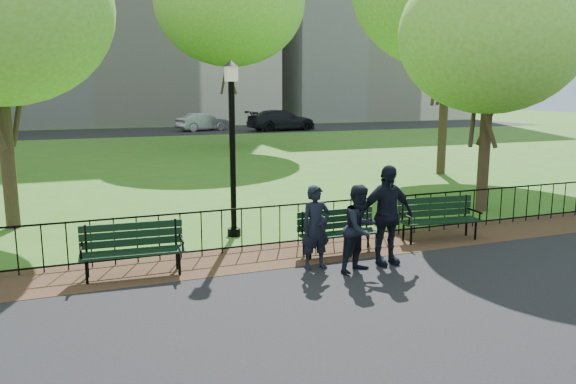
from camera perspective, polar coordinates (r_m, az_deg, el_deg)
name	(u,v)px	position (r m, az deg, el deg)	size (l,w,h in m)	color
ground	(352,274)	(9.93, 6.55, -8.32)	(120.00, 120.00, 0.00)	#3B661A
asphalt_path	(487,361)	(7.33, 19.53, -15.88)	(60.00, 9.20, 0.01)	black
dirt_strip	(317,251)	(11.21, 2.96, -5.99)	(60.00, 1.60, 0.01)	#352515
far_street	(133,132)	(43.63, -15.48, 5.89)	(70.00, 9.00, 0.01)	black
iron_fence	(307,222)	(11.52, 1.96, -3.02)	(24.06, 0.06, 1.00)	black
apartment_east	(361,6)	(64.60, 7.41, 18.20)	(20.00, 15.00, 24.00)	beige
park_bench_main	(328,226)	(10.82, 4.10, -3.47)	(1.63, 0.51, 0.92)	black
park_bench_left_a	(132,244)	(10.02, -15.53, -5.09)	(1.77, 0.65, 0.99)	black
park_bench_right_a	(438,214)	(12.35, 14.98, -2.17)	(1.78, 0.72, 0.98)	black
lamppost	(232,143)	(12.07, -5.67, 5.02)	(0.34, 0.34, 3.77)	black
tree_near_e	(492,35)	(15.50, 19.98, 14.74)	(4.66, 4.66, 6.50)	#2D2116
tree_far_e	(230,1)	(31.21, -5.94, 18.72)	(7.96, 7.96, 11.10)	#2D2116
person_left	(316,227)	(9.96, 2.85, -3.61)	(0.55, 0.36, 1.51)	black
person_mid	(360,229)	(9.86, 7.34, -3.71)	(0.75, 0.39, 1.55)	black
person_right	(386,215)	(10.33, 9.95, -2.32)	(1.07, 0.44, 1.83)	black
sedan_silver	(203,122)	(43.92, -8.66, 7.06)	(1.43, 4.10, 1.35)	#9C9DA3
sedan_dark	(282,120)	(43.68, -0.66, 7.31)	(2.21, 5.43, 1.58)	black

